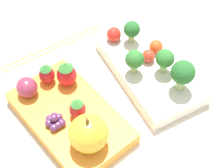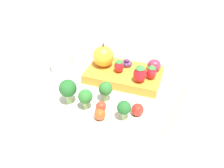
% 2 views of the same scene
% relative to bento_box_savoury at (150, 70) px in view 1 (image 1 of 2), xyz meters
% --- Properties ---
extents(ground_plane, '(4.00, 4.00, 0.00)m').
position_rel_bento_box_savoury_xyz_m(ground_plane, '(0.01, -0.08, -0.01)').
color(ground_plane, beige).
extents(bento_box_savoury, '(0.22, 0.14, 0.03)m').
position_rel_bento_box_savoury_xyz_m(bento_box_savoury, '(0.00, 0.00, 0.00)').
color(bento_box_savoury, silver).
rests_on(bento_box_savoury, ground_plane).
extents(bento_box_fruit, '(0.21, 0.13, 0.03)m').
position_rel_bento_box_savoury_xyz_m(bento_box_fruit, '(-0.00, -0.17, -0.00)').
color(bento_box_fruit, orange).
rests_on(bento_box_fruit, ground_plane).
extents(broccoli_floret_0, '(0.03, 0.03, 0.05)m').
position_rel_bento_box_savoury_xyz_m(broccoli_floret_0, '(-0.06, 0.01, 0.04)').
color(broccoli_floret_0, '#93B770').
rests_on(broccoli_floret_0, bento_box_savoury).
extents(broccoli_floret_1, '(0.03, 0.03, 0.05)m').
position_rel_bento_box_savoury_xyz_m(broccoli_floret_1, '(-0.01, -0.03, 0.04)').
color(broccoli_floret_1, '#93B770').
rests_on(broccoli_floret_1, bento_box_savoury).
extents(broccoli_floret_2, '(0.04, 0.04, 0.06)m').
position_rel_bento_box_savoury_xyz_m(broccoli_floret_2, '(0.07, 0.01, 0.05)').
color(broccoli_floret_2, '#93B770').
rests_on(broccoli_floret_2, bento_box_savoury).
extents(broccoli_floret_3, '(0.03, 0.03, 0.05)m').
position_rel_bento_box_savoury_xyz_m(broccoli_floret_3, '(0.02, 0.01, 0.04)').
color(broccoli_floret_3, '#93B770').
rests_on(broccoli_floret_3, bento_box_savoury).
extents(cherry_tomato_0, '(0.03, 0.03, 0.03)m').
position_rel_bento_box_savoury_xyz_m(cherry_tomato_0, '(-0.09, -0.01, 0.03)').
color(cherry_tomato_0, red).
rests_on(cherry_tomato_0, bento_box_savoury).
extents(cherry_tomato_1, '(0.02, 0.02, 0.02)m').
position_rel_bento_box_savoury_xyz_m(cherry_tomato_1, '(-0.02, 0.03, 0.03)').
color(cherry_tomato_1, '#DB4C1E').
rests_on(cherry_tomato_1, bento_box_savoury).
extents(cherry_tomato_2, '(0.02, 0.02, 0.02)m').
position_rel_bento_box_savoury_xyz_m(cherry_tomato_2, '(-0.01, 0.00, 0.03)').
color(cherry_tomato_2, red).
rests_on(cherry_tomato_2, bento_box_savoury).
extents(apple, '(0.06, 0.06, 0.07)m').
position_rel_bento_box_savoury_xyz_m(apple, '(0.06, -0.17, 0.04)').
color(apple, gold).
rests_on(apple, bento_box_fruit).
extents(strawberry_0, '(0.03, 0.03, 0.04)m').
position_rel_bento_box_savoury_xyz_m(strawberry_0, '(-0.08, -0.16, 0.03)').
color(strawberry_0, red).
rests_on(strawberry_0, bento_box_fruit).
extents(strawberry_1, '(0.03, 0.03, 0.04)m').
position_rel_bento_box_savoury_xyz_m(strawberry_1, '(0.01, -0.16, 0.03)').
color(strawberry_1, red).
rests_on(strawberry_1, bento_box_fruit).
extents(strawberry_2, '(0.03, 0.03, 0.05)m').
position_rel_bento_box_savoury_xyz_m(strawberry_2, '(-0.06, -0.14, 0.04)').
color(strawberry_2, red).
rests_on(strawberry_2, bento_box_fruit).
extents(plum, '(0.04, 0.03, 0.03)m').
position_rel_bento_box_savoury_xyz_m(plum, '(-0.08, -0.20, 0.03)').
color(plum, '#892D47').
rests_on(plum, bento_box_fruit).
extents(grape_cluster, '(0.03, 0.03, 0.02)m').
position_rel_bento_box_savoury_xyz_m(grape_cluster, '(-0.00, -0.19, 0.02)').
color(grape_cluster, '#562D5B').
rests_on(grape_cluster, bento_box_fruit).
extents(chopsticks_pair, '(0.03, 0.21, 0.01)m').
position_rel_bento_box_savoury_xyz_m(chopsticks_pair, '(-0.16, -0.10, -0.01)').
color(chopsticks_pair, tan).
rests_on(chopsticks_pair, ground_plane).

